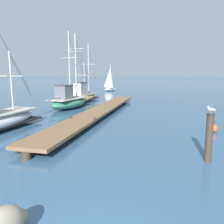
# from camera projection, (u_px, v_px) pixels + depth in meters

# --- Properties ---
(floating_dock) EXTENTS (2.56, 20.21, 0.53)m
(floating_dock) POSITION_uv_depth(u_px,v_px,m) (100.00, 110.00, 18.26)
(floating_dock) COLOR brown
(floating_dock) RESTS_ON ground
(fishing_boat_0) EXTENTS (2.70, 6.90, 7.01)m
(fishing_boat_0) POSITION_uv_depth(u_px,v_px,m) (68.00, 101.00, 21.27)
(fishing_boat_0) COLOR #337556
(fishing_boat_0) RESTS_ON ground
(fishing_boat_1) EXTENTS (1.92, 8.20, 6.88)m
(fishing_boat_1) POSITION_uv_depth(u_px,v_px,m) (83.00, 96.00, 26.54)
(fishing_boat_1) COLOR gold
(fishing_boat_1) RESTS_ON ground
(mooring_piling) EXTENTS (0.30, 0.30, 1.82)m
(mooring_piling) POSITION_uv_depth(u_px,v_px,m) (209.00, 137.00, 8.51)
(mooring_piling) COLOR #3D3023
(mooring_piling) RESTS_ON ground
(perched_seagull) EXTENTS (0.32, 0.29, 0.27)m
(perched_seagull) POSITION_uv_depth(u_px,v_px,m) (211.00, 110.00, 8.33)
(perched_seagull) COLOR gold
(perched_seagull) RESTS_ON mooring_piling
(mooring_buoy) EXTENTS (0.47, 0.47, 0.54)m
(mooring_buoy) POSITION_uv_depth(u_px,v_px,m) (213.00, 128.00, 12.82)
(mooring_buoy) COLOR #E04C1E
(mooring_buoy) RESTS_ON ground
(distant_sailboat) EXTENTS (2.58, 3.73, 4.84)m
(distant_sailboat) POSITION_uv_depth(u_px,v_px,m) (110.00, 79.00, 42.16)
(distant_sailboat) COLOR silver
(distant_sailboat) RESTS_ON ground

